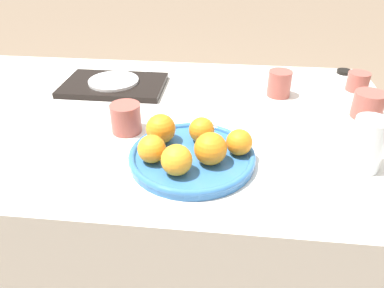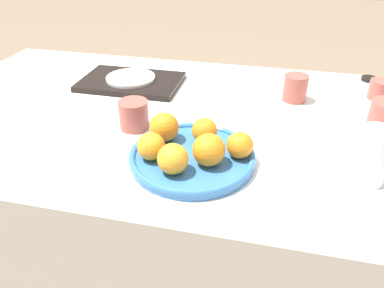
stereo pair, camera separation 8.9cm
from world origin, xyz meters
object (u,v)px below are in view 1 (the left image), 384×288
at_px(orange_5, 239,142).
at_px(serving_tray, 114,85).
at_px(orange_0, 202,130).
at_px(orange_4, 152,149).
at_px(cup_0, 358,82).
at_px(soy_dish, 344,72).
at_px(fruit_platter, 192,157).
at_px(side_plate, 114,81).
at_px(orange_1, 210,149).
at_px(water_glass, 367,144).
at_px(cup_3, 126,118).
at_px(cup_2, 279,84).
at_px(orange_2, 161,129).
at_px(orange_3, 177,160).
at_px(cup_1, 368,105).

xyz_separation_m(orange_5, serving_tray, (-0.43, 0.40, -0.04)).
bearing_deg(orange_0, orange_4, -136.23).
distance_m(orange_4, cup_0, 0.80).
height_order(orange_0, soy_dish, orange_0).
relative_size(fruit_platter, cup_0, 4.21).
bearing_deg(side_plate, orange_1, -50.78).
xyz_separation_m(water_glass, serving_tray, (-0.72, 0.40, -0.05)).
bearing_deg(serving_tray, orange_0, -46.36).
xyz_separation_m(orange_4, orange_5, (0.20, 0.05, -0.00)).
bearing_deg(orange_4, orange_0, 43.77).
bearing_deg(cup_3, fruit_platter, -33.22).
bearing_deg(serving_tray, side_plate, -90.00).
height_order(fruit_platter, side_plate, side_plate).
height_order(orange_4, cup_2, same).
distance_m(serving_tray, cup_2, 0.56).
xyz_separation_m(serving_tray, side_plate, (0.00, -0.00, 0.02)).
bearing_deg(cup_0, serving_tray, -174.99).
bearing_deg(orange_5, orange_1, -144.82).
relative_size(side_plate, cup_2, 2.03).
distance_m(orange_0, water_glass, 0.39).
bearing_deg(fruit_platter, cup_3, 146.78).
xyz_separation_m(orange_2, cup_2, (0.33, 0.36, -0.01)).
xyz_separation_m(orange_2, side_plate, (-0.23, 0.37, -0.03)).
relative_size(orange_0, orange_3, 0.92).
height_order(cup_0, cup_3, cup_3).
bearing_deg(side_plate, orange_2, -57.46).
xyz_separation_m(orange_5, soy_dish, (0.40, 0.63, -0.04)).
height_order(fruit_platter, serving_tray, fruit_platter).
height_order(orange_4, cup_0, orange_4).
bearing_deg(cup_1, serving_tray, 171.04).
distance_m(fruit_platter, orange_2, 0.11).
distance_m(orange_5, water_glass, 0.29).
distance_m(orange_2, serving_tray, 0.44).
bearing_deg(orange_0, orange_5, -26.91).
distance_m(orange_3, serving_tray, 0.58).
height_order(orange_0, cup_1, orange_0).
relative_size(orange_4, serving_tray, 0.19).
xyz_separation_m(orange_1, orange_3, (-0.07, -0.05, -0.00)).
bearing_deg(side_plate, orange_4, -63.32).
height_order(orange_3, cup_2, orange_3).
bearing_deg(fruit_platter, cup_2, 59.92).
bearing_deg(cup_2, water_glass, -67.84).
height_order(orange_4, soy_dish, orange_4).
xyz_separation_m(cup_0, soy_dish, (-0.00, 0.16, -0.03)).
bearing_deg(soy_dish, cup_3, -143.52).
bearing_deg(cup_0, orange_3, -133.38).
bearing_deg(orange_5, orange_0, 153.09).
bearing_deg(orange_4, side_plate, 116.68).
relative_size(orange_0, cup_1, 0.73).
distance_m(side_plate, soy_dish, 0.86).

